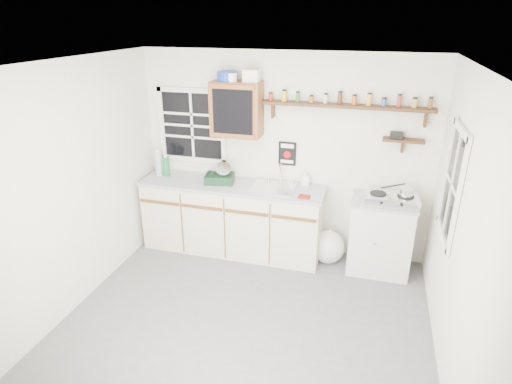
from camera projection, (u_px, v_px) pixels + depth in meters
The scene contains 18 objects.
room at pixel (246, 207), 3.89m from camera, with size 3.64×3.24×2.54m.
main_cabinet at pixel (232, 217), 5.49m from camera, with size 2.31×0.63×0.92m.
right_cabinet at pixel (380, 235), 5.06m from camera, with size 0.73×0.57×0.91m.
sink at pixel (274, 187), 5.18m from camera, with size 0.52×0.44×0.29m.
upper_cabinet at pixel (237, 109), 5.09m from camera, with size 0.60×0.32×0.65m.
upper_cabinet_clutter at pixel (236, 76), 4.94m from camera, with size 0.51×0.24×0.14m.
spice_shelf at pixel (347, 105), 4.79m from camera, with size 1.91×0.18×0.35m.
secondary_shelf at pixel (401, 139), 4.78m from camera, with size 0.45×0.16×0.24m.
warning_sign at pixel (287, 154), 5.27m from camera, with size 0.22×0.02×0.30m.
window_back at pixel (192, 126), 5.48m from camera, with size 0.93×0.03×0.98m.
window_right at pixel (453, 184), 3.85m from camera, with size 0.03×0.78×1.08m.
water_bottles at pixel (162, 164), 5.55m from camera, with size 0.19×0.09×0.34m.
dish_rack at pixel (220, 176), 5.33m from camera, with size 0.40×0.33×0.27m.
soap_bottle at pixel (305, 178), 5.24m from camera, with size 0.09×0.09×0.20m, color silver.
rag at pixel (304, 197), 4.91m from camera, with size 0.13×0.11×0.02m, color maroon.
hotplate at pixel (391, 198), 4.83m from camera, with size 0.62×0.36×0.09m.
saucepan at pixel (406, 192), 4.77m from camera, with size 0.35×0.23×0.16m.
trash_bag at pixel (328, 246), 5.31m from camera, with size 0.42×0.38×0.48m.
Camera 1 is at (1.04, -3.38, 2.86)m, focal length 30.00 mm.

